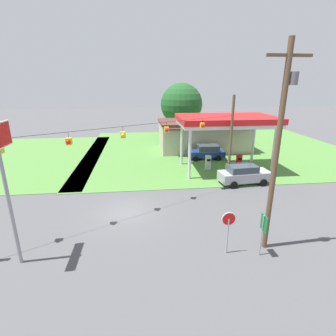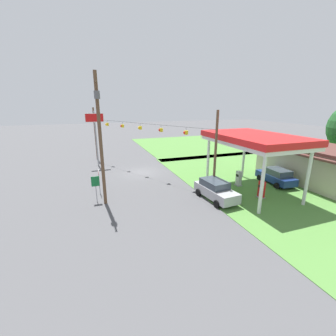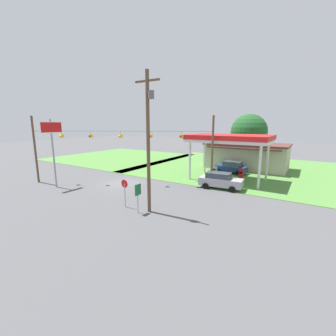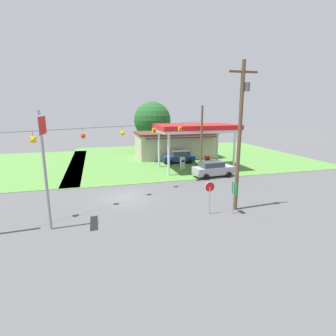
{
  "view_description": "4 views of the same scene",
  "coord_description": "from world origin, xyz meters",
  "px_view_note": "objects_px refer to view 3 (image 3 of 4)",
  "views": [
    {
      "loc": [
        1.05,
        -17.4,
        9.01
      ],
      "look_at": [
        3.41,
        3.66,
        2.05
      ],
      "focal_mm": 28.0,
      "sensor_mm": 36.0,
      "label": 1
    },
    {
      "loc": [
        27.12,
        -6.11,
        8.54
      ],
      "look_at": [
        3.84,
        2.21,
        1.42
      ],
      "focal_mm": 24.0,
      "sensor_mm": 36.0,
      "label": 2
    },
    {
      "loc": [
        18.66,
        -18.96,
        7.09
      ],
      "look_at": [
        5.43,
        1.66,
        2.24
      ],
      "focal_mm": 24.0,
      "sensor_mm": 36.0,
      "label": 3
    },
    {
      "loc": [
        -2.16,
        -22.31,
        7.69
      ],
      "look_at": [
        4.57,
        2.15,
        1.9
      ],
      "focal_mm": 28.0,
      "sensor_mm": 36.0,
      "label": 4
    }
  ],
  "objects_px": {
    "car_at_pumps_front": "(220,180)",
    "tree_behind_station": "(249,132)",
    "gas_station_canopy": "(229,139)",
    "utility_pole_main": "(149,137)",
    "stop_sign_overhead": "(52,139)",
    "fuel_pump_near": "(215,172)",
    "car_at_pumps_rear": "(231,167)",
    "stop_sign_roadside": "(125,187)",
    "fuel_pump_far": "(241,176)",
    "route_sign": "(138,193)",
    "gas_station_store": "(246,156)"
  },
  "relations": [
    {
      "from": "gas_station_canopy",
      "to": "route_sign",
      "type": "bearing_deg",
      "value": -100.0
    },
    {
      "from": "utility_pole_main",
      "to": "tree_behind_station",
      "type": "bearing_deg",
      "value": 89.76
    },
    {
      "from": "fuel_pump_far",
      "to": "tree_behind_station",
      "type": "xyz_separation_m",
      "value": [
        -3.52,
        17.66,
        4.75
      ]
    },
    {
      "from": "fuel_pump_near",
      "to": "fuel_pump_far",
      "type": "bearing_deg",
      "value": 0.0
    },
    {
      "from": "gas_station_canopy",
      "to": "car_at_pumps_rear",
      "type": "height_order",
      "value": "gas_station_canopy"
    },
    {
      "from": "gas_station_canopy",
      "to": "utility_pole_main",
      "type": "xyz_separation_m",
      "value": [
        -1.94,
        -13.83,
        0.88
      ]
    },
    {
      "from": "stop_sign_roadside",
      "to": "fuel_pump_far",
      "type": "bearing_deg",
      "value": -113.15
    },
    {
      "from": "fuel_pump_near",
      "to": "car_at_pumps_front",
      "type": "distance_m",
      "value": 4.79
    },
    {
      "from": "car_at_pumps_front",
      "to": "tree_behind_station",
      "type": "xyz_separation_m",
      "value": [
        -2.37,
        21.88,
        4.59
      ]
    },
    {
      "from": "tree_behind_station",
      "to": "gas_station_canopy",
      "type": "bearing_deg",
      "value": -84.13
    },
    {
      "from": "gas_station_canopy",
      "to": "fuel_pump_far",
      "type": "distance_m",
      "value": 4.76
    },
    {
      "from": "stop_sign_roadside",
      "to": "car_at_pumps_front",
      "type": "bearing_deg",
      "value": -116.25
    },
    {
      "from": "route_sign",
      "to": "stop_sign_roadside",
      "type": "bearing_deg",
      "value": 167.9
    },
    {
      "from": "gas_station_canopy",
      "to": "stop_sign_roadside",
      "type": "relative_size",
      "value": 3.92
    },
    {
      "from": "stop_sign_overhead",
      "to": "route_sign",
      "type": "relative_size",
      "value": 3.16
    },
    {
      "from": "gas_station_canopy",
      "to": "car_at_pumps_rear",
      "type": "relative_size",
      "value": 2.16
    },
    {
      "from": "car_at_pumps_front",
      "to": "utility_pole_main",
      "type": "height_order",
      "value": "utility_pole_main"
    },
    {
      "from": "tree_behind_station",
      "to": "route_sign",
      "type": "bearing_deg",
      "value": -91.33
    },
    {
      "from": "car_at_pumps_front",
      "to": "stop_sign_overhead",
      "type": "bearing_deg",
      "value": -154.12
    },
    {
      "from": "fuel_pump_near",
      "to": "stop_sign_roadside",
      "type": "distance_m",
      "value": 14.42
    },
    {
      "from": "utility_pole_main",
      "to": "stop_sign_roadside",
      "type": "bearing_deg",
      "value": -172.42
    },
    {
      "from": "gas_station_canopy",
      "to": "car_at_pumps_front",
      "type": "xyz_separation_m",
      "value": [
        0.56,
        -4.22,
        -4.29
      ]
    },
    {
      "from": "utility_pole_main",
      "to": "gas_station_canopy",
      "type": "bearing_deg",
      "value": 82.0
    },
    {
      "from": "stop_sign_overhead",
      "to": "route_sign",
      "type": "distance_m",
      "value": 13.28
    },
    {
      "from": "car_at_pumps_rear",
      "to": "tree_behind_station",
      "type": "distance_m",
      "value": 14.25
    },
    {
      "from": "car_at_pumps_rear",
      "to": "utility_pole_main",
      "type": "distance_m",
      "value": 18.81
    },
    {
      "from": "gas_station_store",
      "to": "stop_sign_roadside",
      "type": "relative_size",
      "value": 4.92
    },
    {
      "from": "stop_sign_overhead",
      "to": "utility_pole_main",
      "type": "distance_m",
      "value": 13.33
    },
    {
      "from": "route_sign",
      "to": "stop_sign_overhead",
      "type": "bearing_deg",
      "value": 176.37
    },
    {
      "from": "gas_station_canopy",
      "to": "car_at_pumps_rear",
      "type": "bearing_deg",
      "value": 100.98
    },
    {
      "from": "route_sign",
      "to": "tree_behind_station",
      "type": "relative_size",
      "value": 0.27
    },
    {
      "from": "gas_station_canopy",
      "to": "car_at_pumps_front",
      "type": "relative_size",
      "value": 2.05
    },
    {
      "from": "gas_station_store",
      "to": "stop_sign_overhead",
      "type": "xyz_separation_m",
      "value": [
        -15.29,
        -22.77,
        3.46
      ]
    },
    {
      "from": "fuel_pump_far",
      "to": "utility_pole_main",
      "type": "relative_size",
      "value": 0.15
    },
    {
      "from": "stop_sign_overhead",
      "to": "car_at_pumps_rear",
      "type": "bearing_deg",
      "value": 51.15
    },
    {
      "from": "fuel_pump_far",
      "to": "car_at_pumps_front",
      "type": "bearing_deg",
      "value": -105.28
    },
    {
      "from": "route_sign",
      "to": "fuel_pump_near",
      "type": "bearing_deg",
      "value": 86.64
    },
    {
      "from": "gas_station_store",
      "to": "stop_sign_overhead",
      "type": "height_order",
      "value": "stop_sign_overhead"
    },
    {
      "from": "fuel_pump_far",
      "to": "utility_pole_main",
      "type": "bearing_deg",
      "value": -104.8
    },
    {
      "from": "car_at_pumps_front",
      "to": "car_at_pumps_rear",
      "type": "height_order",
      "value": "car_at_pumps_front"
    },
    {
      "from": "car_at_pumps_front",
      "to": "stop_sign_overhead",
      "type": "relative_size",
      "value": 0.63
    },
    {
      "from": "utility_pole_main",
      "to": "fuel_pump_near",
      "type": "bearing_deg",
      "value": 89.03
    },
    {
      "from": "fuel_pump_far",
      "to": "car_at_pumps_rear",
      "type": "height_order",
      "value": "car_at_pumps_rear"
    },
    {
      "from": "fuel_pump_far",
      "to": "car_at_pumps_rear",
      "type": "xyz_separation_m",
      "value": [
        -2.53,
        4.21,
        0.13
      ]
    },
    {
      "from": "stop_sign_overhead",
      "to": "fuel_pump_near",
      "type": "bearing_deg",
      "value": 45.35
    },
    {
      "from": "stop_sign_roadside",
      "to": "tree_behind_station",
      "type": "distance_m",
      "value": 32.12
    },
    {
      "from": "gas_station_canopy",
      "to": "stop_sign_overhead",
      "type": "relative_size",
      "value": 1.29
    },
    {
      "from": "utility_pole_main",
      "to": "car_at_pumps_front",
      "type": "bearing_deg",
      "value": 75.41
    },
    {
      "from": "fuel_pump_near",
      "to": "car_at_pumps_rear",
      "type": "relative_size",
      "value": 0.36
    },
    {
      "from": "gas_station_canopy",
      "to": "utility_pole_main",
      "type": "bearing_deg",
      "value": -98.0
    }
  ]
}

